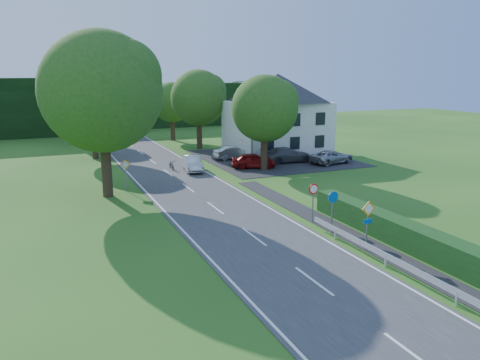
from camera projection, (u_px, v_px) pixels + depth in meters
name	position (u px, v px, depth m)	size (l,w,h in m)	color
ground	(417.00, 358.00, 14.59)	(160.00, 160.00, 0.00)	#235418
road	(205.00, 201.00, 32.47)	(7.00, 80.00, 0.04)	#38383A
footpath	(477.00, 300.00, 18.29)	(1.50, 44.00, 0.04)	black
parking_pad	(273.00, 158.00, 48.74)	(14.00, 16.00, 0.04)	black
line_edge_left	(159.00, 205.00, 31.21)	(0.12, 80.00, 0.01)	white
line_edge_right	(248.00, 196.00, 33.72)	(0.12, 80.00, 0.01)	white
line_centre	(205.00, 200.00, 32.47)	(0.12, 80.00, 0.01)	white
tree_main	(103.00, 115.00, 32.42)	(9.40, 9.40, 11.64)	#255319
tree_left_far	(93.00, 117.00, 47.46)	(7.00, 7.00, 8.58)	#255319
tree_right_far	(199.00, 110.00, 53.84)	(7.40, 7.40, 9.09)	#255319
tree_left_back	(86.00, 111.00, 58.44)	(6.60, 6.60, 8.07)	#255319
tree_right_back	(172.00, 111.00, 60.78)	(6.20, 6.20, 7.56)	#255319
tree_right_mid	(264.00, 123.00, 41.96)	(7.00, 7.00, 8.58)	#255319
treeline_right	(158.00, 105.00, 75.92)	(30.00, 5.00, 7.00)	black
house_white	(277.00, 113.00, 51.22)	(10.60, 8.40, 8.60)	silver
streetlight	(251.00, 119.00, 43.54)	(2.03, 0.18, 8.00)	slate
sign_priority_right	(368.00, 217.00, 22.99)	(0.78, 0.09, 2.59)	slate
sign_roundabout	(333.00, 204.00, 25.70)	(0.64, 0.08, 2.37)	slate
sign_speed_limit	(313.00, 194.00, 27.46)	(0.64, 0.11, 2.37)	slate
sign_priority_left	(126.00, 169.00, 34.80)	(0.78, 0.09, 2.44)	slate
moving_car	(193.00, 163.00, 42.15)	(1.45, 4.17, 1.37)	silver
motorcycle	(172.00, 165.00, 42.79)	(0.58, 1.66, 0.87)	black
parked_car_red	(254.00, 160.00, 43.41)	(1.66, 4.12, 1.40)	maroon
parked_car_silver_a	(234.00, 152.00, 47.93)	(1.42, 4.07, 1.34)	silver
parked_car_grey	(287.00, 155.00, 46.17)	(2.07, 5.08, 1.47)	#47484C
parked_car_silver_b	(332.00, 157.00, 45.63)	(2.14, 4.64, 1.29)	#A3A4AA
parasol	(248.00, 148.00, 48.09)	(2.36, 2.41, 2.17)	red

